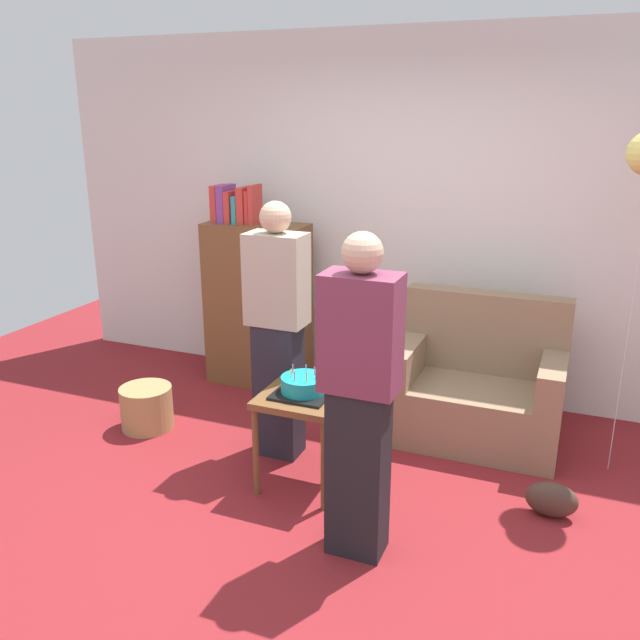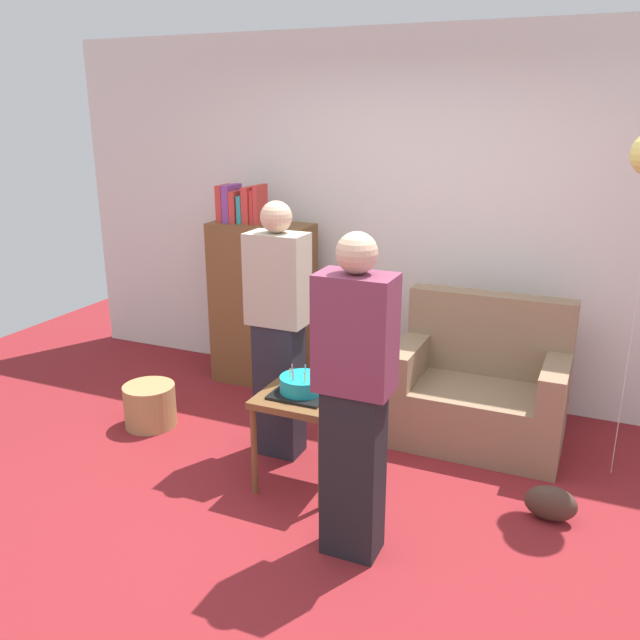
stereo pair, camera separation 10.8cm
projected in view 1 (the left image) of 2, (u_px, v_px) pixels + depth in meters
ground_plane at (306, 523)px, 3.60m from camera, size 8.00×8.00×0.00m
wall_back at (412, 219)px, 5.00m from camera, size 6.00×0.10×2.70m
couch at (477, 389)px, 4.47m from camera, size 1.10×0.70×0.96m
bookshelf at (257, 301)px, 5.27m from camera, size 0.80×0.36×1.59m
side_table at (304, 408)px, 3.84m from camera, size 0.48×0.48×0.58m
birthday_cake at (304, 386)px, 3.80m from camera, size 0.32×0.32×0.17m
person_blowing_candles at (278, 331)px, 4.10m from camera, size 0.36×0.22×1.63m
person_holding_cake at (360, 399)px, 3.14m from camera, size 0.36×0.22×1.63m
wicker_basket at (147, 407)px, 4.64m from camera, size 0.36×0.36×0.30m
handbag at (552, 500)px, 3.64m from camera, size 0.28×0.14×0.20m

